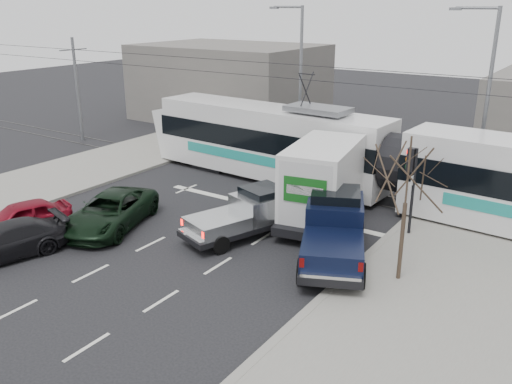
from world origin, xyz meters
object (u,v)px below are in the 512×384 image
Objects in this scene: silver_pickup at (250,213)px; red_car at (21,218)px; navy_pickup at (334,228)px; street_lamp_near at (484,91)px; dark_car at (4,242)px; street_lamp_far at (298,71)px; box_truck at (327,181)px; green_car at (110,211)px; tram at (398,164)px; traffic_signal at (411,172)px; bare_tree at (408,177)px.

red_car is (-7.90, -5.27, -0.25)m from silver_pickup.
silver_pickup is 0.90× the size of navy_pickup.
street_lamp_near reaches higher than dark_car.
street_lamp_far is at bearing 170.13° from street_lamp_near.
box_truck reaches higher than green_car.
dark_car is at bearing -123.30° from green_car.
street_lamp_near is 1.00× the size of street_lamp_far.
tram is at bearing 49.18° from box_truck.
dark_car is (-8.22, -10.19, -1.11)m from box_truck.
traffic_signal is 0.40× the size of street_lamp_far.
box_truck is (-1.96, -3.37, -0.29)m from tram.
street_lamp_far is (-11.50, 2.00, 0.00)m from street_lamp_near.
red_car is at bearing -131.16° from street_lamp_near.
box_truck is at bearing -116.89° from tram.
street_lamp_far is (-10.66, 9.50, 2.37)m from traffic_signal.
traffic_signal reaches higher than navy_pickup.
navy_pickup is at bearing 170.30° from bare_tree.
traffic_signal is at bearing 10.39° from green_car.
tram is 6.26× the size of dark_car.
bare_tree is 7.86m from tram.
street_lamp_far is 1.46× the size of navy_pickup.
red_car is at bearing -161.94° from bare_tree.
street_lamp_far is 0.32× the size of tram.
dark_car is at bearing -170.41° from navy_pickup.
traffic_signal reaches higher than green_car.
street_lamp_near is 1.98× the size of dark_car.
box_truck is at bearing -176.55° from traffic_signal.
box_truck is 3.92m from navy_pickup.
red_car is at bearing -149.54° from box_truck.
street_lamp_far is 12.47m from box_truck.
dark_car is at bearing -93.36° from street_lamp_far.
traffic_signal is at bearing -7.23° from box_truck.
tram reaches higher than navy_pickup.
navy_pickup is (-2.72, 0.46, -2.59)m from bare_tree.
traffic_signal reaches higher than dark_car.
tram is at bearing 69.40° from dark_car.
tram reaches higher than dark_car.
street_lamp_far is 1.98× the size of dark_car.
street_lamp_far is 2.21× the size of red_car.
navy_pickup is (3.84, -0.09, 0.26)m from silver_pickup.
street_lamp_far is 20.44m from dark_car.
street_lamp_far reaches higher than tram.
box_truck is 1.43× the size of green_car.
navy_pickup is 1.35× the size of dark_car.
silver_pickup is (-3.78, -6.59, -1.11)m from tram.
box_truck reaches higher than silver_pickup.
street_lamp_far is 1.62× the size of silver_pickup.
tram reaches higher than box_truck.
bare_tree reaches higher than dark_car.
box_truck is at bearing 60.14° from red_car.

